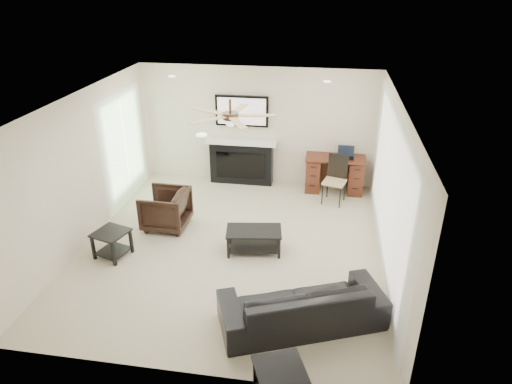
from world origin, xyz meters
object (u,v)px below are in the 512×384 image
sofa (302,304)px  desk (334,174)px  coffee_table (254,241)px  armchair (166,209)px  fireplace_unit (241,141)px

sofa → desk: 4.18m
coffee_table → armchair: bearing=153.6°
sofa → fireplace_unit: 4.61m
coffee_table → desk: 2.87m
sofa → armchair: (-2.60, 2.15, 0.05)m
coffee_table → fireplace_unit: bearing=96.4°
fireplace_unit → coffee_table: bearing=-75.1°
armchair → fireplace_unit: size_ratio=0.41×
armchair → sofa: bearing=51.8°
armchair → desk: (2.99, 2.01, 0.02)m
armchair → coffee_table: bearing=73.4°
coffee_table → fireplace_unit: 2.87m
coffee_table → desk: desk is taller
sofa → coffee_table: (-0.90, 1.60, -0.11)m
sofa → armchair: armchair is taller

